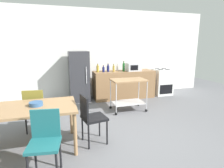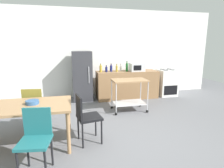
# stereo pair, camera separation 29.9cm
# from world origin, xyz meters

# --- Properties ---
(ground_plane) EXTENTS (12.00, 12.00, 0.00)m
(ground_plane) POSITION_xyz_m (0.00, 0.00, 0.00)
(ground_plane) COLOR slate
(back_wall) EXTENTS (8.40, 0.12, 2.90)m
(back_wall) POSITION_xyz_m (0.00, 3.20, 1.45)
(back_wall) COLOR white
(back_wall) RESTS_ON ground_plane
(kitchen_counter) EXTENTS (2.00, 0.64, 0.90)m
(kitchen_counter) POSITION_xyz_m (0.90, 2.60, 0.45)
(kitchen_counter) COLOR olive
(kitchen_counter) RESTS_ON ground_plane
(dining_table) EXTENTS (1.50, 0.90, 0.75)m
(dining_table) POSITION_xyz_m (-1.67, 0.10, 0.67)
(dining_table) COLOR #A37A51
(dining_table) RESTS_ON ground_plane
(chair_black) EXTENTS (0.46, 0.46, 0.89)m
(chair_black) POSITION_xyz_m (-0.68, 0.01, 0.52)
(chair_black) COLOR black
(chair_black) RESTS_ON ground_plane
(chair_teal) EXTENTS (0.45, 0.45, 0.89)m
(chair_teal) POSITION_xyz_m (-1.40, -0.62, 0.52)
(chair_teal) COLOR #1E666B
(chair_teal) RESTS_ON ground_plane
(chair_olive) EXTENTS (0.45, 0.45, 0.89)m
(chair_olive) POSITION_xyz_m (-1.65, 0.78, 0.52)
(chair_olive) COLOR olive
(chair_olive) RESTS_ON ground_plane
(stove_oven) EXTENTS (0.60, 0.61, 0.92)m
(stove_oven) POSITION_xyz_m (2.35, 2.62, 0.45)
(stove_oven) COLOR white
(stove_oven) RESTS_ON ground_plane
(refrigerator) EXTENTS (0.60, 0.63, 1.55)m
(refrigerator) POSITION_xyz_m (-0.55, 2.70, 0.78)
(refrigerator) COLOR #333338
(refrigerator) RESTS_ON ground_plane
(kitchen_cart) EXTENTS (0.91, 0.57, 0.85)m
(kitchen_cart) POSITION_xyz_m (0.59, 1.41, 0.57)
(kitchen_cart) COLOR #A37A51
(kitchen_cart) RESTS_ON ground_plane
(bottle_wine) EXTENTS (0.08, 0.08, 0.26)m
(bottle_wine) POSITION_xyz_m (0.03, 2.61, 1.01)
(bottle_wine) COLOR gold
(bottle_wine) RESTS_ON kitchen_counter
(bottle_hot_sauce) EXTENTS (0.07, 0.07, 0.21)m
(bottle_hot_sauce) POSITION_xyz_m (0.20, 2.56, 0.99)
(bottle_hot_sauce) COLOR navy
(bottle_hot_sauce) RESTS_ON kitchen_counter
(bottle_soy_sauce) EXTENTS (0.08, 0.08, 0.26)m
(bottle_soy_sauce) POSITION_xyz_m (0.36, 2.59, 1.01)
(bottle_soy_sauce) COLOR navy
(bottle_soy_sauce) RESTS_ON kitchen_counter
(bottle_sparkling_water) EXTENTS (0.06, 0.06, 0.24)m
(bottle_sparkling_water) POSITION_xyz_m (0.54, 2.56, 1.00)
(bottle_sparkling_water) COLOR gold
(bottle_sparkling_water) RESTS_ON kitchen_counter
(bottle_olive_oil) EXTENTS (0.06, 0.06, 0.23)m
(bottle_olive_oil) POSITION_xyz_m (0.70, 2.68, 0.99)
(bottle_olive_oil) COLOR silver
(bottle_olive_oil) RESTS_ON kitchen_counter
(bottle_soda) EXTENTS (0.07, 0.07, 0.33)m
(bottle_soda) POSITION_xyz_m (0.87, 2.54, 1.04)
(bottle_soda) COLOR #1E6628
(bottle_soda) RESTS_ON kitchen_counter
(microwave) EXTENTS (0.46, 0.35, 0.26)m
(microwave) POSITION_xyz_m (1.20, 2.52, 1.03)
(microwave) COLOR silver
(microwave) RESTS_ON kitchen_counter
(fruit_bowl) EXTENTS (0.22, 0.22, 0.06)m
(fruit_bowl) POSITION_xyz_m (-1.56, 0.13, 0.78)
(fruit_bowl) COLOR #33598C
(fruit_bowl) RESTS_ON dining_table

